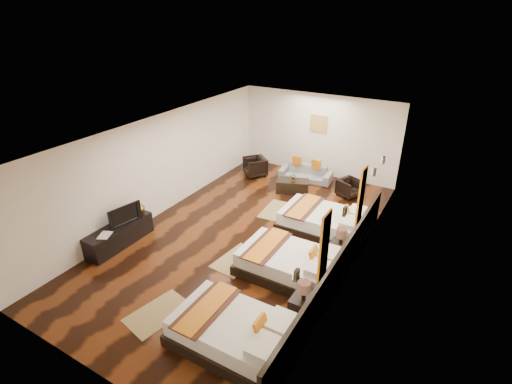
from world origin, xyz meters
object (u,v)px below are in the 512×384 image
Objects in this scene: nightstand_b at (340,250)px; book at (99,235)px; bed_mid at (292,264)px; armchair_left at (255,167)px; tv_console at (120,235)px; sofa at (306,173)px; bed_far at (326,222)px; figurine at (138,207)px; armchair_right at (349,188)px; table_plant at (294,178)px; nightstand_a at (303,306)px; tv at (123,214)px; coffee_table at (292,186)px; bed_near at (236,333)px.

nightstand_b reaches higher than book.
armchair_left is (-3.45, 4.35, 0.03)m from bed_mid.
tv_console is 6.39m from sofa.
bed_mid is 1.29× the size of sofa.
bed_far is 2.59× the size of nightstand_b.
armchair_right is at bearing 49.47° from figurine.
book is at bearing -159.28° from bed_mid.
armchair_right is at bearing 23.15° from table_plant.
book is at bearing -174.27° from nightstand_a.
figurine is (-4.20, -2.43, 0.43)m from bed_far.
tv is 5.22m from table_plant.
book is 5.94m from coffee_table.
nightstand_b is 3.68m from table_plant.
bed_mid reaches higher than tv_console.
bed_mid is at bearing 124.35° from nightstand_a.
armchair_left is at bearing 115.01° from armchair_right.
sofa is (-2.51, 5.96, -0.05)m from nightstand_a.
bed_mid reaches higher than sofa.
sofa is 1.05m from coffee_table.
armchair_right reaches higher than coffee_table.
figurine reaches higher than bed_far.
bed_far reaches higher than sofa.
armchair_right is (-0.11, 4.42, -0.01)m from bed_mid.
tv is at bearing 73.92° from tv_console.
book is at bearing -57.17° from armchair_left.
bed_far is 8.34× the size of table_plant.
armchair_left is (0.75, 5.94, -0.24)m from book.
sofa is (-1.76, 2.79, -0.04)m from bed_far.
tv_console is at bearing 163.90° from bed_near.
bed_near is at bearing -155.20° from armchair_right.
tv_console is (-4.94, 0.05, -0.03)m from nightstand_a.
bed_near is 4.37m from tv_console.
bed_near is at bearing -82.97° from sofa.
table_plant is (-2.45, 4.83, 0.23)m from nightstand_a.
table_plant is (-1.70, 5.99, 0.25)m from bed_near.
coffee_table is at bearing 128.22° from table_plant.
coffee_table is at bearing 114.78° from bed_mid.
bed_mid is 4.20m from coffee_table.
tv is 5.29m from coffee_table.
bed_far is at bearing 89.99° from bed_near.
bed_mid is 1.26m from nightstand_b.
nightstand_b is 3.76m from coffee_table.
figurine is 0.50× the size of armchair_left.
bed_mid is 2.56× the size of nightstand_b.
bed_far is 3.30m from sofa.
bed_far reaches higher than armchair_right.
bed_far is 1.27× the size of tv_console.
table_plant reaches higher than sofa.
book is at bearing -138.90° from bed_far.
coffee_table is 0.35m from table_plant.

